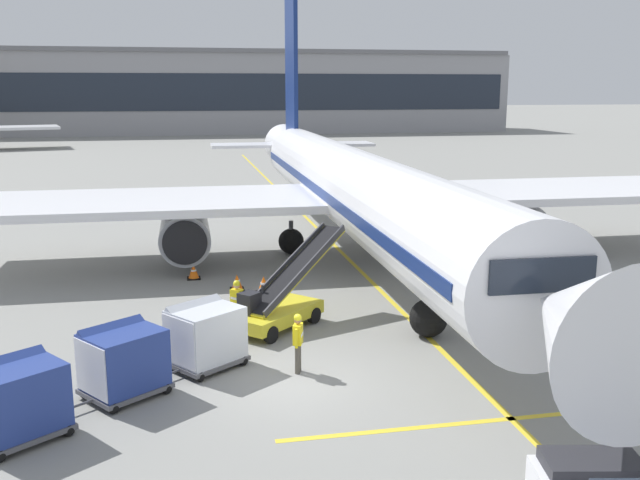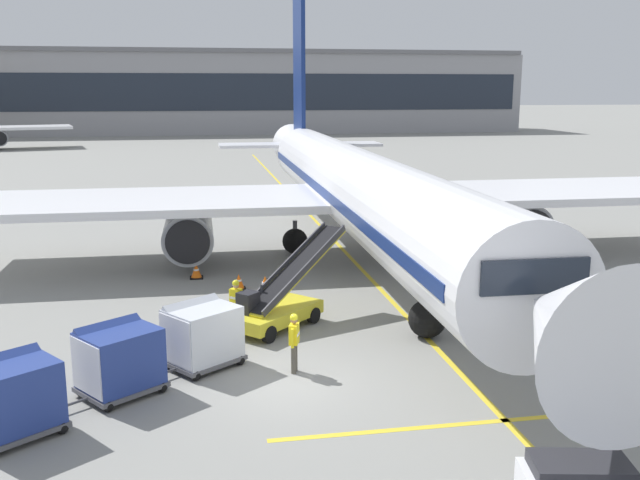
{
  "view_description": "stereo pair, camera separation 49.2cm",
  "coord_description": "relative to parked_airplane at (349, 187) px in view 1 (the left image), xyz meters",
  "views": [
    {
      "loc": [
        -2.83,
        -18.16,
        7.96
      ],
      "look_at": [
        2.0,
        5.84,
        2.71
      ],
      "focal_mm": 39.96,
      "sensor_mm": 36.0,
      "label": 1
    },
    {
      "loc": [
        -2.34,
        -18.26,
        7.96
      ],
      "look_at": [
        2.0,
        5.84,
        2.71
      ],
      "focal_mm": 39.96,
      "sensor_mm": 36.0,
      "label": 2
    }
  ],
  "objects": [
    {
      "name": "ground_plane",
      "position": [
        -5.13,
        -14.45,
        -3.36
      ],
      "size": [
        600.0,
        600.0,
        0.0
      ],
      "primitive_type": "plane",
      "color": "gray"
    },
    {
      "name": "parked_airplane",
      "position": [
        0.0,
        0.0,
        0.0
      ],
      "size": [
        35.6,
        45.17,
        14.9
      ],
      "color": "white",
      "rests_on": "ground"
    },
    {
      "name": "belt_loader",
      "position": [
        -4.74,
        -9.69,
        -2.48
      ],
      "size": [
        4.67,
        4.55,
        3.08
      ],
      "color": "gold",
      "rests_on": "ground"
    },
    {
      "name": "baggage_cart_lead",
      "position": [
        -7.39,
        -12.84,
        -2.36
      ],
      "size": [
        2.67,
        2.47,
        1.91
      ],
      "color": "#515156",
      "rests_on": "ground"
    },
    {
      "name": "baggage_cart_second",
      "position": [
        -9.57,
        -14.41,
        -2.36
      ],
      "size": [
        2.67,
        2.47,
        1.91
      ],
      "color": "#515156",
      "rests_on": "ground"
    },
    {
      "name": "baggage_cart_third",
      "position": [
        -11.79,
        -16.37,
        -2.36
      ],
      "size": [
        2.67,
        2.47,
        1.91
      ],
      "color": "#515156",
      "rests_on": "ground"
    },
    {
      "name": "ground_crew_by_loader",
      "position": [
        -4.81,
        -13.78,
        -2.36
      ],
      "size": [
        0.36,
        0.54,
        1.74
      ],
      "color": "#514C42",
      "rests_on": "ground"
    },
    {
      "name": "ground_crew_by_carts",
      "position": [
        -6.45,
        -12.78,
        -2.36
      ],
      "size": [
        0.53,
        0.37,
        1.74
      ],
      "color": "black",
      "rests_on": "ground"
    },
    {
      "name": "ground_crew_marshaller",
      "position": [
        -6.2,
        -9.87,
        -2.36
      ],
      "size": [
        0.45,
        0.43,
        1.74
      ],
      "color": "black",
      "rests_on": "ground"
    },
    {
      "name": "safety_cone_engine_keepout",
      "position": [
        -4.8,
        -5.6,
        -3.02
      ],
      "size": [
        0.61,
        0.61,
        0.69
      ],
      "color": "black",
      "rests_on": "ground"
    },
    {
      "name": "safety_cone_wingtip",
      "position": [
        -7.47,
        -2.86,
        -3.05
      ],
      "size": [
        0.57,
        0.57,
        0.65
      ],
      "color": "black",
      "rests_on": "ground"
    },
    {
      "name": "safety_cone_nose_mark",
      "position": [
        -5.8,
        -4.88,
        -3.05
      ],
      "size": [
        0.55,
        0.55,
        0.63
      ],
      "color": "black",
      "rests_on": "ground"
    },
    {
      "name": "apron_guidance_line_lead_in",
      "position": [
        -0.17,
        -0.89,
        -3.36
      ],
      "size": [
        0.2,
        110.0,
        0.01
      ],
      "color": "yellow",
      "rests_on": "ground"
    },
    {
      "name": "apron_guidance_line_stop_bar",
      "position": [
        -0.01,
        -17.69,
        -3.36
      ],
      "size": [
        12.0,
        0.2,
        0.01
      ],
      "color": "yellow",
      "rests_on": "ground"
    },
    {
      "name": "terminal_building",
      "position": [
        0.54,
        99.77,
        3.84
      ],
      "size": [
        103.41,
        16.99,
        14.5
      ],
      "color": "#939399",
      "rests_on": "ground"
    }
  ]
}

